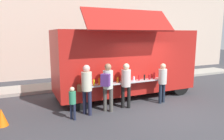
% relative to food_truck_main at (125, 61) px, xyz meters
% --- Properties ---
extents(ground_plane, '(60.00, 60.00, 0.00)m').
position_rel_food_truck_main_xyz_m(ground_plane, '(0.29, -2.56, -1.61)').
color(ground_plane, '#38383D').
extents(curb_strip, '(28.00, 1.60, 0.15)m').
position_rel_food_truck_main_xyz_m(curb_strip, '(-4.00, 2.62, -1.54)').
color(curb_strip, '#9E998E').
rests_on(curb_strip, ground).
extents(building_behind, '(32.00, 2.40, 9.21)m').
position_rel_food_truck_main_xyz_m(building_behind, '(-3.00, 6.52, 2.99)').
color(building_behind, beige).
rests_on(building_behind, ground).
extents(food_truck_main, '(6.18, 3.10, 3.70)m').
position_rel_food_truck_main_xyz_m(food_truck_main, '(0.00, 0.00, 0.00)').
color(food_truck_main, red).
rests_on(food_truck_main, ground).
extents(traffic_cone_orange, '(0.36, 0.36, 0.55)m').
position_rel_food_truck_main_xyz_m(traffic_cone_orange, '(-4.92, -1.31, -1.34)').
color(traffic_cone_orange, orange).
rests_on(traffic_cone_orange, ground).
extents(trash_bin, '(0.60, 0.60, 1.00)m').
position_rel_food_truck_main_xyz_m(trash_bin, '(3.64, 2.32, -1.11)').
color(trash_bin, '#306535').
rests_on(trash_bin, ground).
extents(customer_front_ordering, '(0.35, 0.35, 1.72)m').
position_rel_food_truck_main_xyz_m(customer_front_ordering, '(-0.72, -1.47, -0.59)').
color(customer_front_ordering, black).
rests_on(customer_front_ordering, ground).
extents(customer_mid_with_backpack, '(0.54, 0.55, 1.76)m').
position_rel_food_truck_main_xyz_m(customer_mid_with_backpack, '(-1.51, -1.56, -0.53)').
color(customer_mid_with_backpack, '#4D4944').
rests_on(customer_mid_with_backpack, ground).
extents(customer_rear_waiting, '(0.45, 0.55, 1.76)m').
position_rel_food_truck_main_xyz_m(customer_rear_waiting, '(-2.27, -1.50, -0.57)').
color(customer_rear_waiting, '#1F2139').
rests_on(customer_rear_waiting, ground).
extents(customer_extra_browsing, '(0.33, 0.33, 1.63)m').
position_rel_food_truck_main_xyz_m(customer_extra_browsing, '(0.90, -1.56, -0.64)').
color(customer_extra_browsing, '#1C2535').
rests_on(customer_extra_browsing, ground).
extents(child_near_queue, '(0.23, 0.23, 1.11)m').
position_rel_food_truck_main_xyz_m(child_near_queue, '(-2.82, -1.73, -0.95)').
color(child_near_queue, '#1D223A').
rests_on(child_near_queue, ground).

